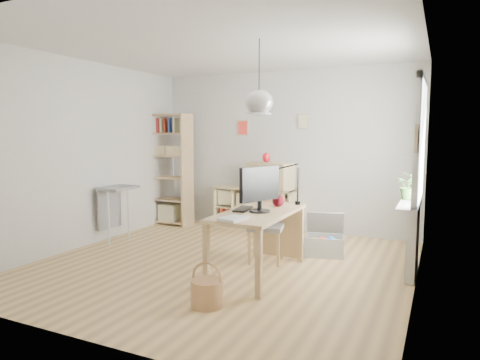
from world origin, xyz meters
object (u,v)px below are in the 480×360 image
at_px(tall_bookshelf, 169,165).
at_px(drawer_chest, 270,176).
at_px(monitor, 260,187).
at_px(chair, 267,223).
at_px(desk, 258,219).
at_px(cube_shelf, 254,211).
at_px(storage_chest, 325,241).

relative_size(tall_bookshelf, drawer_chest, 2.57).
height_order(tall_bookshelf, monitor, tall_bookshelf).
distance_m(tall_bookshelf, chair, 2.90).
bearing_deg(chair, desk, -90.83).
bearing_deg(monitor, tall_bookshelf, 163.66).
distance_m(chair, monitor, 0.82).
bearing_deg(cube_shelf, chair, -61.59).
bearing_deg(tall_bookshelf, chair, -29.43).
xyz_separation_m(desk, drawer_chest, (-0.70, 2.19, 0.29)).
height_order(desk, cube_shelf, desk).
xyz_separation_m(cube_shelf, storage_chest, (1.52, -1.07, -0.12)).
relative_size(monitor, drawer_chest, 0.74).
relative_size(desk, drawer_chest, 1.93).
bearing_deg(cube_shelf, desk, -65.39).
bearing_deg(tall_bookshelf, drawer_chest, 7.27).
bearing_deg(chair, drawer_chest, 97.15).
xyz_separation_m(storage_chest, drawer_chest, (-1.20, 1.03, 0.76)).
bearing_deg(chair, monitor, -88.71).
bearing_deg(storage_chest, tall_bookshelf, 153.16).
bearing_deg(tall_bookshelf, monitor, -37.22).
height_order(chair, storage_chest, chair).
xyz_separation_m(chair, drawer_chest, (-0.59, 1.63, 0.45)).
bearing_deg(desk, chair, 101.80).
relative_size(chair, drawer_chest, 1.12).
distance_m(cube_shelf, storage_chest, 1.87).
bearing_deg(drawer_chest, desk, -56.92).
height_order(storage_chest, drawer_chest, drawer_chest).
bearing_deg(storage_chest, desk, -125.84).
xyz_separation_m(tall_bookshelf, monitor, (2.62, -1.99, -0.04)).
xyz_separation_m(desk, chair, (-0.12, 0.56, -0.16)).
relative_size(storage_chest, monitor, 1.18).
bearing_deg(drawer_chest, storage_chest, -25.36).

